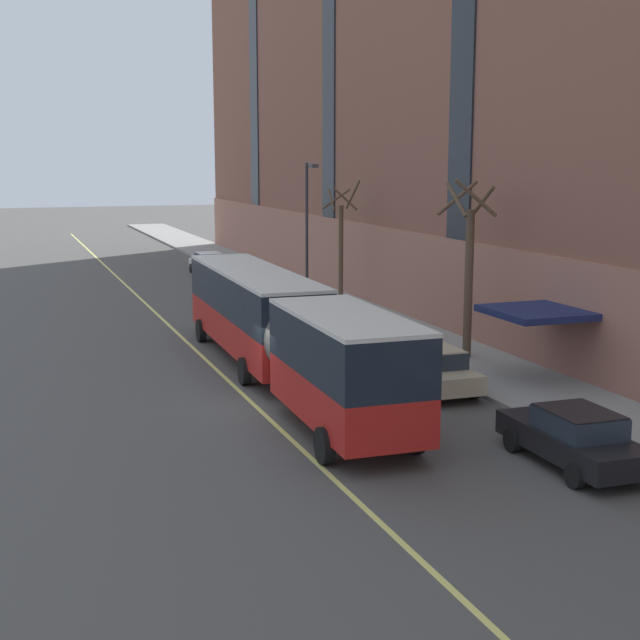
{
  "coord_description": "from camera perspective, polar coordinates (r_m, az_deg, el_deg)",
  "views": [
    {
      "loc": [
        -8.47,
        -27.07,
        7.92
      ],
      "look_at": [
        3.13,
        4.82,
        1.8
      ],
      "focal_mm": 50.0,
      "sensor_mm": 36.0,
      "label": 1
    }
  ],
  "objects": [
    {
      "name": "ground_plane",
      "position": [
        29.45,
        -2.52,
        -5.39
      ],
      "size": [
        260.0,
        260.0,
        0.0
      ],
      "primitive_type": "plane",
      "color": "#4C4947"
    },
    {
      "name": "sidewalk",
      "position": [
        35.55,
        9.65,
        -2.67
      ],
      "size": [
        4.38,
        160.0,
        0.15
      ],
      "primitive_type": "cube",
      "color": "gray",
      "rests_on": "ground"
    },
    {
      "name": "city_bus",
      "position": [
        31.68,
        -2.54,
        -0.35
      ],
      "size": [
        3.35,
        20.5,
        3.64
      ],
      "color": "red",
      "rests_on": "ground"
    },
    {
      "name": "parked_car_green_0",
      "position": [
        51.78,
        -4.19,
        2.27
      ],
      "size": [
        2.04,
        4.31,
        1.56
      ],
      "color": "#23603D",
      "rests_on": "ground"
    },
    {
      "name": "parked_car_champagne_1",
      "position": [
        31.16,
        7.16,
        -3.1
      ],
      "size": [
        2.05,
        4.78,
        1.56
      ],
      "color": "#BCAD89",
      "rests_on": "ground"
    },
    {
      "name": "parked_car_navy_2",
      "position": [
        41.24,
        -0.06,
        0.26
      ],
      "size": [
        2.03,
        4.63,
        1.56
      ],
      "color": "navy",
      "rests_on": "ground"
    },
    {
      "name": "parked_car_black_4",
      "position": [
        24.35,
        15.94,
        -7.23
      ],
      "size": [
        2.11,
        4.78,
        1.56
      ],
      "color": "black",
      "rests_on": "ground"
    },
    {
      "name": "parked_car_white_5",
      "position": [
        62.7,
        -7.16,
        3.61
      ],
      "size": [
        2.01,
        4.5,
        1.56
      ],
      "color": "silver",
      "rests_on": "ground"
    },
    {
      "name": "street_tree_mid_block",
      "position": [
        35.57,
        9.48,
        3.4
      ],
      "size": [
        1.89,
        2.15,
        7.07
      ],
      "color": "brown",
      "rests_on": "sidewalk"
    },
    {
      "name": "street_tree_far_uptown",
      "position": [
        48.13,
        1.36,
        4.94
      ],
      "size": [
        1.65,
        1.62,
        6.7
      ],
      "color": "brown",
      "rests_on": "sidewalk"
    },
    {
      "name": "street_lamp",
      "position": [
        47.74,
        -0.77,
        6.42
      ],
      "size": [
        0.36,
        1.48,
        7.6
      ],
      "color": "#2D2D30",
      "rests_on": "sidewalk"
    },
    {
      "name": "fire_hydrant",
      "position": [
        33.13,
        8.65,
        -2.85
      ],
      "size": [
        0.42,
        0.24,
        0.72
      ],
      "color": "red",
      "rests_on": "sidewalk"
    },
    {
      "name": "lane_centerline",
      "position": [
        32.01,
        -5.61,
        -4.15
      ],
      "size": [
        0.16,
        140.0,
        0.01
      ],
      "primitive_type": "cube",
      "color": "#E0D66B",
      "rests_on": "ground"
    }
  ]
}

